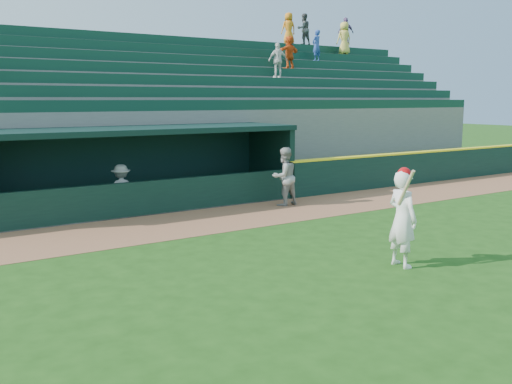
# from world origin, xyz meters

# --- Properties ---
(ground) EXTENTS (120.00, 120.00, 0.00)m
(ground) POSITION_xyz_m (0.00, 0.00, 0.00)
(ground) COLOR #1D4511
(ground) RESTS_ON ground
(warning_track) EXTENTS (40.00, 3.00, 0.01)m
(warning_track) POSITION_xyz_m (0.00, 4.90, 0.01)
(warning_track) COLOR brown
(warning_track) RESTS_ON ground
(field_wall_right) EXTENTS (15.50, 0.30, 1.20)m
(field_wall_right) POSITION_xyz_m (12.25, 6.55, 0.60)
(field_wall_right) COLOR black
(field_wall_right) RESTS_ON ground
(wall_stripe_right) EXTENTS (15.50, 0.32, 0.06)m
(wall_stripe_right) POSITION_xyz_m (12.25, 6.55, 1.23)
(wall_stripe_right) COLOR yellow
(wall_stripe_right) RESTS_ON field_wall_right
(dugout_player_front) EXTENTS (0.93, 0.75, 1.82)m
(dugout_player_front) POSITION_xyz_m (3.67, 5.58, 0.91)
(dugout_player_front) COLOR #969691
(dugout_player_front) RESTS_ON ground
(dugout_player_inside) EXTENTS (1.03, 0.72, 1.45)m
(dugout_player_inside) POSITION_xyz_m (-1.08, 7.02, 0.73)
(dugout_player_inside) COLOR #969691
(dugout_player_inside) RESTS_ON ground
(dugout) EXTENTS (9.40, 2.80, 2.46)m
(dugout) POSITION_xyz_m (0.00, 8.00, 1.36)
(dugout) COLOR slate
(dugout) RESTS_ON ground
(stands) EXTENTS (34.50, 6.25, 7.52)m
(stands) POSITION_xyz_m (0.02, 12.58, 2.40)
(stands) COLOR slate
(stands) RESTS_ON ground
(batter_at_plate) EXTENTS (0.54, 0.84, 2.01)m
(batter_at_plate) POSITION_xyz_m (1.74, -1.03, 0.99)
(batter_at_plate) COLOR white
(batter_at_plate) RESTS_ON ground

